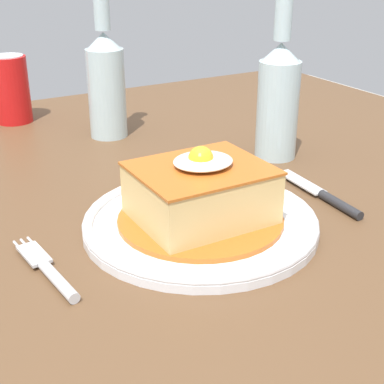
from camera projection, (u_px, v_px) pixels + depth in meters
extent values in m
cube|color=brown|center=(122.00, 195.00, 0.81)|extent=(1.38, 1.02, 0.04)
cylinder|color=brown|center=(269.00, 216.00, 1.58)|extent=(0.07, 0.07, 0.70)
cylinder|color=white|center=(200.00, 225.00, 0.67)|extent=(0.28, 0.28, 0.01)
torus|color=white|center=(200.00, 219.00, 0.67)|extent=(0.28, 0.28, 0.01)
cylinder|color=#B75B1E|center=(200.00, 219.00, 0.67)|extent=(0.20, 0.20, 0.01)
cube|color=#DBB770|center=(201.00, 193.00, 0.65)|extent=(0.15, 0.12, 0.06)
cube|color=#B75B1E|center=(201.00, 168.00, 0.64)|extent=(0.15, 0.13, 0.00)
ellipsoid|color=white|center=(203.00, 161.00, 0.64)|extent=(0.07, 0.06, 0.01)
sphere|color=yellow|center=(201.00, 159.00, 0.64)|extent=(0.03, 0.03, 0.03)
cylinder|color=silver|center=(58.00, 281.00, 0.56)|extent=(0.02, 0.08, 0.01)
cube|color=silver|center=(34.00, 254.00, 0.61)|extent=(0.03, 0.05, 0.00)
cylinder|color=silver|center=(32.00, 243.00, 0.63)|extent=(0.01, 0.03, 0.00)
cylinder|color=silver|center=(25.00, 245.00, 0.62)|extent=(0.01, 0.03, 0.00)
cylinder|color=silver|center=(18.00, 247.00, 0.62)|extent=(0.01, 0.03, 0.00)
cylinder|color=#262628|center=(340.00, 205.00, 0.72)|extent=(0.02, 0.08, 0.01)
cube|color=silver|center=(301.00, 182.00, 0.79)|extent=(0.03, 0.09, 0.00)
cylinder|color=red|center=(11.00, 90.00, 1.04)|extent=(0.07, 0.07, 0.12)
cylinder|color=silver|center=(7.00, 56.00, 1.02)|extent=(0.06, 0.06, 0.00)
cylinder|color=#ADC6CC|center=(277.00, 110.00, 0.87)|extent=(0.06, 0.06, 0.15)
cone|color=#ADC6CC|center=(281.00, 53.00, 0.83)|extent=(0.06, 0.06, 0.03)
cylinder|color=#ADC6CC|center=(284.00, 12.00, 0.81)|extent=(0.03, 0.03, 0.08)
cylinder|color=#ADC6CC|center=(107.00, 94.00, 0.96)|extent=(0.06, 0.06, 0.15)
cone|color=#ADC6CC|center=(104.00, 41.00, 0.92)|extent=(0.06, 0.06, 0.03)
cylinder|color=#ADC6CC|center=(101.00, 4.00, 0.90)|extent=(0.03, 0.03, 0.08)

